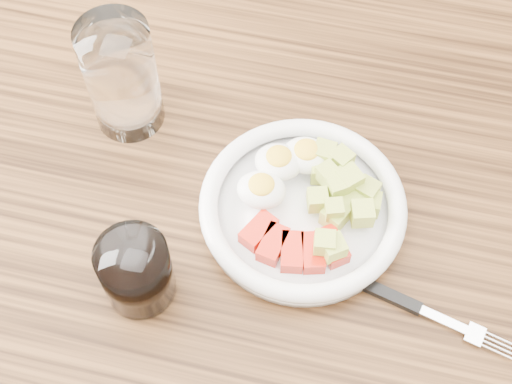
% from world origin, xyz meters
% --- Properties ---
extents(dining_table, '(1.50, 0.90, 0.77)m').
position_xyz_m(dining_table, '(0.00, 0.00, 0.67)').
color(dining_table, brown).
rests_on(dining_table, ground).
extents(bowl, '(0.22, 0.22, 0.05)m').
position_xyz_m(bowl, '(0.04, 0.01, 0.79)').
color(bowl, white).
rests_on(bowl, dining_table).
extents(fork, '(0.19, 0.06, 0.01)m').
position_xyz_m(fork, '(0.16, -0.07, 0.77)').
color(fork, black).
rests_on(fork, dining_table).
extents(water_glass, '(0.08, 0.08, 0.14)m').
position_xyz_m(water_glass, '(-0.18, 0.10, 0.84)').
color(water_glass, white).
rests_on(water_glass, dining_table).
extents(coffee_glass, '(0.07, 0.07, 0.08)m').
position_xyz_m(coffee_glass, '(-0.10, -0.11, 0.81)').
color(coffee_glass, white).
rests_on(coffee_glass, dining_table).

